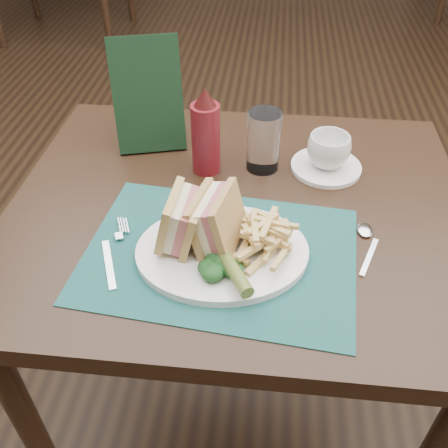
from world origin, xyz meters
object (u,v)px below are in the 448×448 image
drinking_glass (264,141)px  ketchup_bottle (206,131)px  placemat (220,254)px  coffee_cup (328,151)px  table_main (235,324)px  plate (222,252)px  sandwich_half_b (205,217)px  saucer (326,167)px  sandwich_half_a (169,218)px  check_presenter (148,95)px

drinking_glass → ketchup_bottle: (-0.12, -0.02, 0.03)m
placemat → coffee_cup: bearing=55.3°
coffee_cup → drinking_glass: size_ratio=0.70×
table_main → plate: plate is taller
sandwich_half_b → coffee_cup: size_ratio=1.20×
table_main → saucer: 0.44m
sandwich_half_a → ketchup_bottle: bearing=86.7°
placemat → drinking_glass: 0.29m
placemat → table_main: bearing=82.1°
drinking_glass → sandwich_half_a: bearing=-118.7°
placemat → sandwich_half_a: size_ratio=4.55×
plate → drinking_glass: size_ratio=2.31×
table_main → coffee_cup: 0.48m
plate → sandwich_half_b: 0.07m
table_main → coffee_cup: size_ratio=9.95×
drinking_glass → coffee_cup: bearing=2.9°
plate → saucer: bearing=48.2°
table_main → check_presenter: 0.58m
saucer → check_presenter: (-0.39, 0.06, 0.11)m
sandwich_half_a → table_main: bearing=55.1°
table_main → sandwich_half_a: 0.48m
sandwich_half_a → saucer: size_ratio=0.69×
sandwich_half_a → saucer: bearing=47.7°
placemat → saucer: (0.20, 0.28, 0.00)m
placemat → check_presenter: 0.42m
placemat → drinking_glass: drinking_glass is taller
table_main → coffee_cup: bearing=38.6°
ketchup_bottle → table_main: bearing=-56.0°
sandwich_half_a → coffee_cup: bearing=47.7°
table_main → saucer: bearing=38.6°
placemat → saucer: 0.35m
sandwich_half_a → saucer: sandwich_half_a is taller
sandwich_half_b → check_presenter: 0.38m
sandwich_half_b → drinking_glass: drinking_glass is taller
ketchup_bottle → plate: bearing=-76.7°
table_main → sandwich_half_b: sandwich_half_b is taller
sandwich_half_b → coffee_cup: bearing=63.3°
sandwich_half_a → sandwich_half_b: bearing=9.2°
sandwich_half_b → coffee_cup: 0.35m
plate → sandwich_half_b: bearing=143.0°
plate → coffee_cup: (0.19, 0.29, 0.04)m
table_main → coffee_cup: (0.18, 0.14, 0.42)m
coffee_cup → check_presenter: bearing=170.7°
sandwich_half_b → ketchup_bottle: bearing=110.2°
placemat → saucer: size_ratio=3.12×
saucer → drinking_glass: 0.15m
ketchup_bottle → check_presenter: 0.17m
drinking_glass → check_presenter: bearing=164.4°
coffee_cup → sandwich_half_b: bearing=-129.6°
saucer → placemat: bearing=-124.7°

